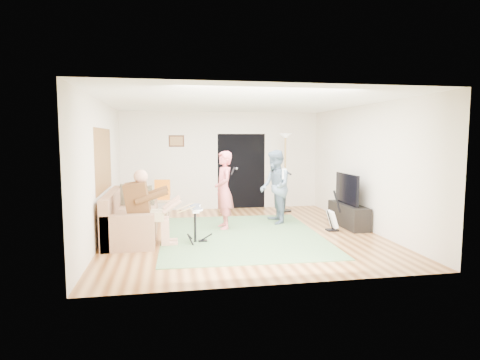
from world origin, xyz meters
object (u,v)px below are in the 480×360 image
drum_kit (195,227)px  torchiere_lamp (285,158)px  sofa (128,222)px  guitar_spare (333,219)px  television (347,189)px  guitarist (275,187)px  dining_chair (161,205)px  tv_cabinet (348,215)px  singer (224,190)px

drum_kit → torchiere_lamp: 4.04m
sofa → torchiere_lamp: bearing=29.5°
guitar_spare → television: bearing=37.4°
sofa → guitarist: size_ratio=1.33×
dining_chair → guitar_spare: bearing=-19.7°
drum_kit → tv_cabinet: drum_kit is taller
guitar_spare → drum_kit: bearing=-171.2°
sofa → torchiere_lamp: 4.64m
sofa → torchiere_lamp: (3.91, 2.21, 1.14)m
guitarist → guitar_spare: guitarist is taller
guitar_spare → sofa: bearing=177.4°
drum_kit → singer: singer is taller
guitarist → torchiere_lamp: bearing=156.5°
guitarist → torchiere_lamp: size_ratio=0.81×
guitar_spare → torchiere_lamp: 2.71m
dining_chair → tv_cabinet: (4.17, -1.66, -0.09)m
dining_chair → television: size_ratio=0.89×
sofa → singer: singer is taller
drum_kit → television: bearing=13.5°
singer → torchiere_lamp: bearing=127.8°
singer → guitar_spare: (2.26, -0.62, -0.60)m
singer → television: size_ratio=1.60×
guitar_spare → tv_cabinet: (0.53, 0.37, -0.00)m
dining_chair → tv_cabinet: dining_chair is taller
guitar_spare → television: 0.85m
torchiere_lamp → tv_cabinet: torchiere_lamp is taller
guitarist → drum_kit: bearing=-52.7°
sofa → tv_cabinet: bearing=2.1°
sofa → torchiere_lamp: torchiere_lamp is taller
torchiere_lamp → guitar_spare: bearing=-81.6°
guitarist → television: guitarist is taller
torchiere_lamp → sofa: bearing=-150.5°
torchiere_lamp → guitarist: bearing=-114.7°
guitar_spare → tv_cabinet: bearing=34.7°
singer → dining_chair: bearing=-141.0°
sofa → dining_chair: 1.95m
singer → torchiere_lamp: torchiere_lamp is taller
guitarist → guitar_spare: (1.02, -0.96, -0.61)m
sofa → drum_kit: (1.30, -0.65, 0.00)m
drum_kit → guitarist: guitarist is taller
sofa → television: bearing=2.1°
guitarist → dining_chair: bearing=-111.0°
singer → guitarist: bearing=100.1°
guitar_spare → torchiere_lamp: (-0.35, 2.40, 1.19)m
guitar_spare → torchiere_lamp: bearing=98.4°
drum_kit → singer: 1.40m
guitarist → guitar_spare: bearing=47.9°
sofa → singer: 2.12m
guitarist → tv_cabinet: size_ratio=1.22×
sofa → guitar_spare: size_ratio=2.60×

